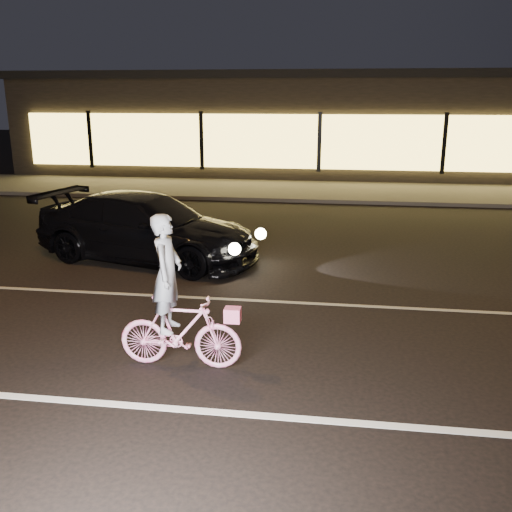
# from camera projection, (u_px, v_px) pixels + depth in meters

# --- Properties ---
(ground) EXTENTS (90.00, 90.00, 0.00)m
(ground) POSITION_uv_depth(u_px,v_px,m) (275.00, 355.00, 7.56)
(ground) COLOR black
(ground) RESTS_ON ground
(lane_stripe_near) EXTENTS (60.00, 0.12, 0.01)m
(lane_stripe_near) POSITION_uv_depth(u_px,v_px,m) (260.00, 416.00, 6.13)
(lane_stripe_near) COLOR silver
(lane_stripe_near) RESTS_ON ground
(lane_stripe_far) EXTENTS (60.00, 0.10, 0.01)m
(lane_stripe_far) POSITION_uv_depth(u_px,v_px,m) (288.00, 302.00, 9.46)
(lane_stripe_far) COLOR gray
(lane_stripe_far) RESTS_ON ground
(sidewalk) EXTENTS (30.00, 4.00, 0.12)m
(sidewalk) POSITION_uv_depth(u_px,v_px,m) (316.00, 191.00, 19.92)
(sidewalk) COLOR #383533
(sidewalk) RESTS_ON ground
(storefront) EXTENTS (25.40, 8.42, 4.20)m
(storefront) POSITION_uv_depth(u_px,v_px,m) (323.00, 122.00, 25.02)
(storefront) COLOR black
(storefront) RESTS_ON ground
(cyclist) EXTENTS (1.57, 0.54, 1.97)m
(cyclist) POSITION_uv_depth(u_px,v_px,m) (177.00, 314.00, 7.07)
(cyclist) COLOR #FF3699
(cyclist) RESTS_ON ground
(sedan) EXTENTS (5.06, 3.03, 1.37)m
(sedan) POSITION_uv_depth(u_px,v_px,m) (147.00, 228.00, 11.70)
(sedan) COLOR black
(sedan) RESTS_ON ground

